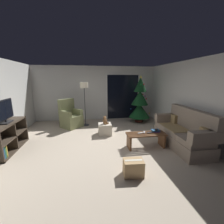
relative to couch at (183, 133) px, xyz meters
name	(u,v)px	position (x,y,z in m)	size (l,w,h in m)	color
ground_plane	(102,146)	(-2.32, 0.31, -0.40)	(7.00, 7.00, 0.00)	#B2A38E
wall_back	(96,93)	(-2.32, 3.37, 0.85)	(5.72, 0.12, 2.50)	silver
wall_right	(196,101)	(0.54, 0.31, 0.85)	(0.12, 6.00, 2.50)	silver
patio_door_frame	(123,96)	(-1.03, 3.30, 0.70)	(1.60, 0.02, 2.20)	silver
patio_door_glass	(123,97)	(-1.03, 3.28, 0.65)	(1.50, 0.02, 2.10)	black
couch	(183,133)	(0.00, 0.00, 0.00)	(0.81, 1.95, 1.08)	gray
coffee_table	(146,138)	(-1.10, 0.06, -0.12)	(1.10, 0.40, 0.42)	brown
remote_graphite	(150,133)	(-0.99, 0.08, 0.03)	(0.04, 0.16, 0.02)	#333338
remote_white	(140,133)	(-1.26, 0.09, 0.03)	(0.04, 0.16, 0.02)	silver
remote_silver	(144,132)	(-1.12, 0.13, 0.03)	(0.04, 0.16, 0.02)	#ADADB2
book_stack	(156,131)	(-0.77, 0.15, 0.05)	(0.24, 0.22, 0.06)	#6B3D7A
cell_phone	(156,130)	(-0.77, 0.12, 0.09)	(0.07, 0.14, 0.01)	black
christmas_tree	(140,102)	(-0.43, 2.54, 0.51)	(0.93, 0.93, 2.07)	#4C1E19
armchair	(71,117)	(-3.42, 2.27, 0.00)	(0.97, 0.97, 1.13)	olive
floor_lamp	(84,89)	(-2.83, 2.39, 1.11)	(0.32, 0.32, 1.78)	#2D2D30
media_shelf	(7,138)	(-4.85, 0.42, -0.03)	(0.40, 1.40, 0.78)	#382D23
television	(5,111)	(-4.81, 0.47, 0.69)	(0.22, 0.84, 0.61)	black
ottoman	(105,129)	(-2.14, 1.22, -0.21)	(0.44, 0.44, 0.39)	beige
teddy_bear_chestnut	(105,121)	(-2.13, 1.22, 0.11)	(0.21, 0.22, 0.29)	brown
cardboard_box_taped_mid_floor	(133,168)	(-1.81, -1.08, -0.23)	(0.41, 0.30, 0.34)	tan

